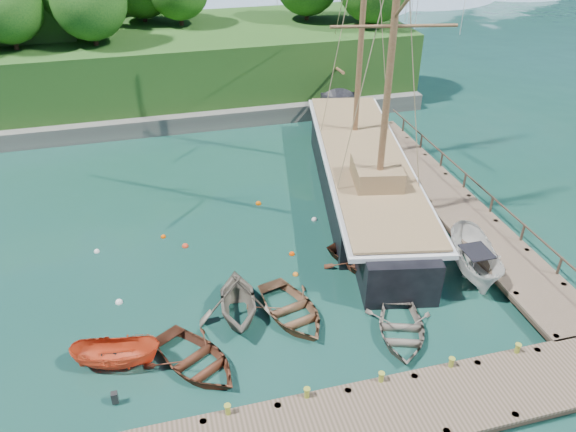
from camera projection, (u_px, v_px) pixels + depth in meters
name	position (u px, v px, depth m)	size (l,w,h in m)	color
ground	(296.00, 315.00, 25.86)	(160.00, 160.00, 0.00)	#113C2A
dock_near	(395.00, 413.00, 20.74)	(20.00, 3.20, 1.10)	#4B3F2F
dock_east	(449.00, 201.00, 33.84)	(3.20, 24.00, 1.10)	#4B3F2F
bollard_0	(229.00, 424.00, 20.82)	(0.26, 0.26, 0.45)	olive
bollard_1	(306.00, 407.00, 21.47)	(0.26, 0.26, 0.45)	olive
bollard_2	(379.00, 391.00, 22.11)	(0.26, 0.26, 0.45)	olive
bollard_3	(448.00, 377.00, 22.76)	(0.26, 0.26, 0.45)	olive
bollard_4	(513.00, 362.00, 23.40)	(0.26, 0.26, 0.45)	olive
rowboat_0	(197.00, 366.00, 23.22)	(3.19, 4.46, 0.92)	#4D2617
rowboat_1	(239.00, 316.00, 25.81)	(3.63, 4.21, 2.22)	#6D6658
rowboat_2	(292.00, 316.00, 25.79)	(3.22, 4.51, 0.93)	brown
rowboat_3	(400.00, 335.00, 24.78)	(3.04, 4.25, 0.88)	#675F55
rowboat_4	(366.00, 268.00, 28.87)	(3.25, 4.54, 0.94)	#522B1A
motorboat_orange	(119.00, 365.00, 23.27)	(1.39, 3.70, 1.43)	#D84822
cabin_boat_white	(472.00, 274.00, 28.45)	(1.98, 5.27, 2.04)	silver
schooner	(364.00, 178.00, 34.76)	(8.99, 27.68, 20.52)	black
mooring_buoy_0	(119.00, 303.00, 26.59)	(0.36, 0.36, 0.36)	silver
mooring_buoy_1	(185.00, 247.00, 30.51)	(0.36, 0.36, 0.36)	red
mooring_buoy_2	(292.00, 254.00, 29.89)	(0.31, 0.31, 0.31)	#DB3C00
mooring_buoy_3	(314.00, 220.00, 32.80)	(0.33, 0.33, 0.33)	silver
mooring_buoy_4	(163.00, 237.00, 31.28)	(0.28, 0.28, 0.28)	#ED5100
mooring_buoy_5	(258.00, 204.00, 34.34)	(0.35, 0.35, 0.35)	#D35502
mooring_buoy_6	(97.00, 252.00, 30.09)	(0.31, 0.31, 0.31)	silver
mooring_buoy_7	(295.00, 275.00, 28.40)	(0.29, 0.29, 0.29)	orange
headland	(44.00, 39.00, 45.87)	(51.00, 19.31, 12.90)	#474744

